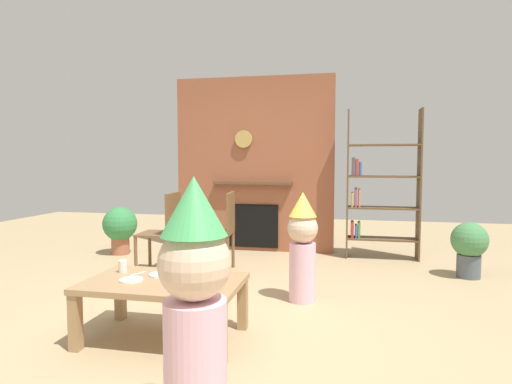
{
  "coord_description": "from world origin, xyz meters",
  "views": [
    {
      "loc": [
        0.9,
        -3.25,
        1.25
      ],
      "look_at": [
        0.15,
        0.4,
        0.98
      ],
      "focal_mm": 29.96,
      "sensor_mm": 36.0,
      "label": 1
    }
  ],
  "objects_px": {
    "paper_cup_near_right": "(190,278)",
    "dining_chair_middle": "(223,227)",
    "paper_cup_far_left": "(209,277)",
    "child_in_pink": "(302,244)",
    "paper_plate_front": "(131,280)",
    "paper_plate_rear": "(164,274)",
    "paper_cup_center": "(123,266)",
    "child_with_cone_hat": "(195,302)",
    "birthday_cake_slice": "(181,274)",
    "bookshelf": "(377,190)",
    "potted_plant_tall": "(469,245)",
    "dining_chair_left": "(165,228)",
    "paper_cup_near_left": "(199,286)",
    "potted_plant_short": "(120,226)",
    "coffee_table": "(164,289)"
  },
  "relations": [
    {
      "from": "bookshelf",
      "to": "dining_chair_left",
      "type": "height_order",
      "value": "bookshelf"
    },
    {
      "from": "paper_cup_center",
      "to": "paper_plate_front",
      "type": "relative_size",
      "value": 0.56
    },
    {
      "from": "coffee_table",
      "to": "child_in_pink",
      "type": "height_order",
      "value": "child_in_pink"
    },
    {
      "from": "potted_plant_tall",
      "to": "paper_plate_rear",
      "type": "bearing_deg",
      "value": -142.11
    },
    {
      "from": "dining_chair_left",
      "to": "potted_plant_short",
      "type": "relative_size",
      "value": 1.42
    },
    {
      "from": "paper_cup_center",
      "to": "paper_cup_near_right",
      "type": "bearing_deg",
      "value": -20.34
    },
    {
      "from": "dining_chair_middle",
      "to": "potted_plant_tall",
      "type": "xyz_separation_m",
      "value": [
        2.66,
        0.27,
        -0.16
      ]
    },
    {
      "from": "paper_cup_far_left",
      "to": "birthday_cake_slice",
      "type": "xyz_separation_m",
      "value": [
        -0.23,
        0.07,
        -0.01
      ]
    },
    {
      "from": "bookshelf",
      "to": "birthday_cake_slice",
      "type": "height_order",
      "value": "bookshelf"
    },
    {
      "from": "potted_plant_tall",
      "to": "paper_cup_far_left",
      "type": "bearing_deg",
      "value": -135.26
    },
    {
      "from": "child_in_pink",
      "to": "bookshelf",
      "type": "bearing_deg",
      "value": -161.2
    },
    {
      "from": "bookshelf",
      "to": "paper_cup_far_left",
      "type": "bearing_deg",
      "value": -113.61
    },
    {
      "from": "potted_plant_tall",
      "to": "potted_plant_short",
      "type": "xyz_separation_m",
      "value": [
        -4.26,
        0.31,
        0.02
      ]
    },
    {
      "from": "paper_cup_center",
      "to": "dining_chair_left",
      "type": "height_order",
      "value": "dining_chair_left"
    },
    {
      "from": "paper_cup_near_right",
      "to": "paper_cup_far_left",
      "type": "distance_m",
      "value": 0.13
    },
    {
      "from": "child_with_cone_hat",
      "to": "potted_plant_tall",
      "type": "xyz_separation_m",
      "value": [
        1.96,
        3.12,
        -0.28
      ]
    },
    {
      "from": "paper_cup_near_right",
      "to": "paper_plate_rear",
      "type": "bearing_deg",
      "value": 142.93
    },
    {
      "from": "child_with_cone_hat",
      "to": "paper_cup_center",
      "type": "bearing_deg",
      "value": 10.13
    },
    {
      "from": "paper_plate_front",
      "to": "dining_chair_middle",
      "type": "bearing_deg",
      "value": 87.02
    },
    {
      "from": "paper_plate_front",
      "to": "birthday_cake_slice",
      "type": "relative_size",
      "value": 1.61
    },
    {
      "from": "dining_chair_left",
      "to": "potted_plant_short",
      "type": "bearing_deg",
      "value": -39.67
    },
    {
      "from": "child_with_cone_hat",
      "to": "potted_plant_tall",
      "type": "distance_m",
      "value": 3.69
    },
    {
      "from": "paper_cup_near_left",
      "to": "dining_chair_middle",
      "type": "bearing_deg",
      "value": 102.12
    },
    {
      "from": "paper_cup_near_left",
      "to": "paper_cup_far_left",
      "type": "bearing_deg",
      "value": 87.93
    },
    {
      "from": "paper_plate_front",
      "to": "dining_chair_left",
      "type": "bearing_deg",
      "value": 106.19
    },
    {
      "from": "birthday_cake_slice",
      "to": "potted_plant_short",
      "type": "bearing_deg",
      "value": 127.1
    },
    {
      "from": "paper_cup_near_right",
      "to": "child_in_pink",
      "type": "distance_m",
      "value": 1.27
    },
    {
      "from": "paper_cup_center",
      "to": "paper_plate_front",
      "type": "xyz_separation_m",
      "value": [
        0.17,
        -0.2,
        -0.04
      ]
    },
    {
      "from": "child_in_pink",
      "to": "potted_plant_short",
      "type": "distance_m",
      "value": 2.96
    },
    {
      "from": "child_in_pink",
      "to": "dining_chair_left",
      "type": "xyz_separation_m",
      "value": [
        -1.58,
        0.65,
        -0.01
      ]
    },
    {
      "from": "paper_cup_far_left",
      "to": "child_with_cone_hat",
      "type": "relative_size",
      "value": 0.08
    },
    {
      "from": "child_in_pink",
      "to": "dining_chair_middle",
      "type": "xyz_separation_m",
      "value": [
        -0.98,
        0.86,
        -0.01
      ]
    },
    {
      "from": "potted_plant_tall",
      "to": "dining_chair_middle",
      "type": "bearing_deg",
      "value": -174.11
    },
    {
      "from": "child_with_cone_hat",
      "to": "potted_plant_short",
      "type": "distance_m",
      "value": 4.13
    },
    {
      "from": "birthday_cake_slice",
      "to": "paper_cup_center",
      "type": "bearing_deg",
      "value": 168.08
    },
    {
      "from": "paper_cup_near_right",
      "to": "paper_cup_center",
      "type": "relative_size",
      "value": 1.18
    },
    {
      "from": "paper_cup_center",
      "to": "potted_plant_short",
      "type": "relative_size",
      "value": 0.14
    },
    {
      "from": "bookshelf",
      "to": "potted_plant_short",
      "type": "height_order",
      "value": "bookshelf"
    },
    {
      "from": "paper_plate_rear",
      "to": "child_with_cone_hat",
      "type": "relative_size",
      "value": 0.17
    },
    {
      "from": "paper_cup_near_right",
      "to": "dining_chair_middle",
      "type": "xyz_separation_m",
      "value": [
        -0.34,
        1.96,
        0.04
      ]
    },
    {
      "from": "paper_cup_center",
      "to": "potted_plant_tall",
      "type": "xyz_separation_m",
      "value": [
        2.93,
        2.01,
        -0.12
      ]
    },
    {
      "from": "potted_plant_short",
      "to": "paper_cup_center",
      "type": "bearing_deg",
      "value": -60.18
    },
    {
      "from": "coffee_table",
      "to": "paper_plate_front",
      "type": "xyz_separation_m",
      "value": [
        -0.21,
        -0.06,
        0.07
      ]
    },
    {
      "from": "paper_cup_far_left",
      "to": "child_in_pink",
      "type": "bearing_deg",
      "value": 63.34
    },
    {
      "from": "paper_plate_front",
      "to": "paper_plate_rear",
      "type": "relative_size",
      "value": 0.79
    },
    {
      "from": "paper_cup_far_left",
      "to": "dining_chair_middle",
      "type": "relative_size",
      "value": 0.11
    },
    {
      "from": "paper_cup_near_left",
      "to": "paper_plate_rear",
      "type": "xyz_separation_m",
      "value": [
        -0.39,
        0.35,
        -0.04
      ]
    },
    {
      "from": "bookshelf",
      "to": "paper_plate_front",
      "type": "xyz_separation_m",
      "value": [
        -1.85,
        -2.98,
        -0.45
      ]
    },
    {
      "from": "birthday_cake_slice",
      "to": "bookshelf",
      "type": "bearing_deg",
      "value": 62.29
    },
    {
      "from": "paper_plate_rear",
      "to": "potted_plant_tall",
      "type": "relative_size",
      "value": 0.34
    }
  ]
}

